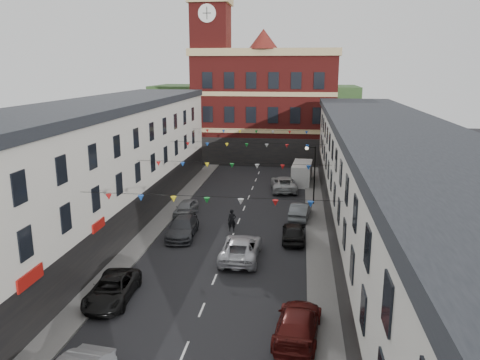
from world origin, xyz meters
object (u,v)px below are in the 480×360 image
at_px(white_van, 302,173).
at_px(car_right_f, 284,183).
at_px(car_right_c, 298,324).
at_px(car_left_c, 112,289).
at_px(car_left_d, 183,227).
at_px(moving_car, 241,248).
at_px(car_right_e, 300,211).
at_px(pedestrian, 232,220).
at_px(car_right_d, 294,232).
at_px(street_lamp, 312,167).
at_px(car_left_e, 186,208).

bearing_deg(white_van, car_right_f, -114.58).
bearing_deg(car_right_c, car_left_c, -6.84).
height_order(car_left_d, moving_car, moving_car).
bearing_deg(car_right_e, car_right_f, -71.98).
bearing_deg(pedestrian, car_right_e, 26.49).
bearing_deg(car_left_d, car_right_d, -2.59).
distance_m(street_lamp, pedestrian, 11.40).
bearing_deg(moving_car, car_right_e, -113.55).
bearing_deg(car_right_d, car_right_f, -86.33).
xyz_separation_m(car_right_d, car_right_f, (-1.40, 15.66, 0.05)).
bearing_deg(car_right_d, car_left_d, -0.64).
xyz_separation_m(street_lamp, pedestrian, (-6.76, -8.70, -2.95)).
bearing_deg(car_right_e, car_left_e, 8.16).
height_order(car_left_c, car_left_d, car_left_d).
distance_m(street_lamp, car_right_f, 6.86).
bearing_deg(white_van, car_left_e, -124.12).
relative_size(moving_car, pedestrian, 3.03).
bearing_deg(car_right_d, white_van, -93.22).
bearing_deg(car_right_c, moving_car, -60.53).
distance_m(moving_car, pedestrian, 5.84).
bearing_deg(car_right_f, white_van, -125.16).
height_order(car_left_c, moving_car, moving_car).
relative_size(car_left_c, car_right_f, 0.88).
height_order(car_left_d, car_left_e, car_left_d).
distance_m(car_right_c, moving_car, 10.60).
height_order(car_left_d, car_right_f, car_right_f).
relative_size(street_lamp, car_right_f, 1.02).
bearing_deg(car_left_c, car_left_e, 85.55).
bearing_deg(car_left_d, moving_car, -39.83).
relative_size(car_right_f, pedestrian, 3.06).
bearing_deg(car_left_d, white_van, 60.26).
distance_m(car_left_d, car_right_c, 16.64).
bearing_deg(car_left_e, car_left_c, -86.24).
xyz_separation_m(car_left_e, pedestrian, (4.98, -3.99, 0.29)).
bearing_deg(car_right_f, pedestrian, 68.28).
height_order(car_right_c, pedestrian, pedestrian).
xyz_separation_m(street_lamp, car_right_d, (-1.55, -10.30, -3.14)).
bearing_deg(street_lamp, car_right_f, 118.82).
xyz_separation_m(car_left_e, white_van, (10.79, 13.74, 0.56)).
xyz_separation_m(car_left_d, moving_car, (5.31, -3.92, 0.03)).
bearing_deg(car_left_c, pedestrian, 64.25).
bearing_deg(pedestrian, car_right_d, -26.83).
bearing_deg(car_left_e, car_left_d, -73.83).
bearing_deg(car_left_c, moving_car, 43.41).
distance_m(car_right_d, moving_car, 5.50).
distance_m(car_right_f, pedestrian, 14.57).
xyz_separation_m(car_left_c, white_van, (11.10, 30.58, 0.52)).
height_order(car_left_e, car_right_f, car_right_f).
height_order(car_right_c, white_van, white_van).
bearing_deg(car_right_c, car_right_e, -83.96).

